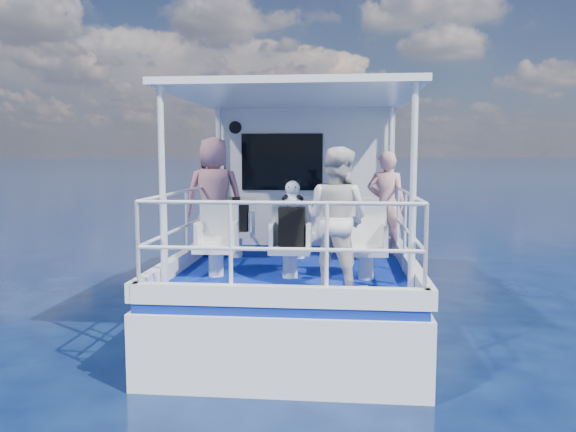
{
  "coord_description": "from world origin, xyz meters",
  "views": [
    {
      "loc": [
        0.6,
        -7.67,
        2.35
      ],
      "look_at": [
        -0.09,
        -0.4,
        1.56
      ],
      "focal_mm": 35.0,
      "sensor_mm": 36.0,
      "label": 1
    }
  ],
  "objects_px": {
    "passenger_port_fwd": "(214,196)",
    "backpack_center": "(292,227)",
    "passenger_stbd_aft": "(337,219)",
    "panda": "(293,193)"
  },
  "relations": [
    {
      "from": "passenger_port_fwd",
      "to": "backpack_center",
      "type": "relative_size",
      "value": 3.73
    },
    {
      "from": "passenger_stbd_aft",
      "to": "backpack_center",
      "type": "distance_m",
      "value": 0.77
    },
    {
      "from": "passenger_port_fwd",
      "to": "backpack_center",
      "type": "height_order",
      "value": "passenger_port_fwd"
    },
    {
      "from": "passenger_stbd_aft",
      "to": "backpack_center",
      "type": "relative_size",
      "value": 3.34
    },
    {
      "from": "passenger_stbd_aft",
      "to": "panda",
      "type": "relative_size",
      "value": 4.66
    },
    {
      "from": "backpack_center",
      "to": "panda",
      "type": "distance_m",
      "value": 0.4
    },
    {
      "from": "passenger_port_fwd",
      "to": "backpack_center",
      "type": "distance_m",
      "value": 1.95
    },
    {
      "from": "panda",
      "to": "backpack_center",
      "type": "bearing_deg",
      "value": -173.45
    },
    {
      "from": "passenger_port_fwd",
      "to": "panda",
      "type": "distance_m",
      "value": 1.94
    },
    {
      "from": "passenger_stbd_aft",
      "to": "panda",
      "type": "xyz_separation_m",
      "value": [
        -0.53,
        0.53,
        0.24
      ]
    }
  ]
}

